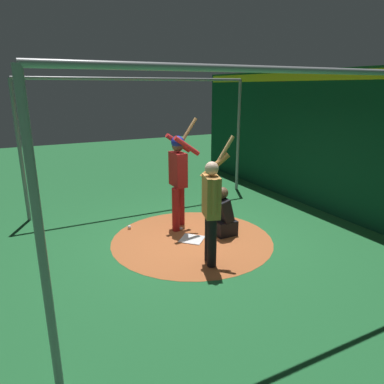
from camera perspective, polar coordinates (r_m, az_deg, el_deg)
The scene contains 11 objects.
ground_plane at distance 6.80m, azimuth -0.00°, elevation -7.69°, with size 26.65×26.65×0.00m, color #216633.
dirt_circle at distance 6.80m, azimuth -0.00°, elevation -7.67°, with size 3.05×3.05×0.01m, color #B76033.
home_plate at distance 6.80m, azimuth -0.00°, elevation -7.60°, with size 0.42×0.42×0.01m, color white.
batter at distance 7.03m, azimuth -2.19°, elevation 3.17°, with size 0.68×0.49×2.22m.
catcher at distance 6.91m, azimuth 4.95°, elevation -3.92°, with size 0.58×0.40×0.97m.
visitor at distance 5.59m, azimuth 3.17°, elevation -2.27°, with size 0.63×0.51×2.07m.
back_wall at distance 8.51m, azimuth 22.09°, elevation 7.33°, with size 0.23×10.65×3.18m.
cage_frame at distance 6.24m, azimuth -0.00°, elevation 10.11°, with size 5.49×5.17×3.00m.
baseball_0 at distance 7.34m, azimuth -2.66°, elevation -5.45°, with size 0.07×0.07×0.07m, color white.
baseball_1 at distance 7.38m, azimuth -10.06°, elevation -5.57°, with size 0.07×0.07×0.07m, color white.
baseball_2 at distance 7.21m, azimuth -1.80°, elevation -5.87°, with size 0.07×0.07×0.07m, color white.
Camera 1 is at (2.80, 5.53, 2.80)m, focal length 33.11 mm.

